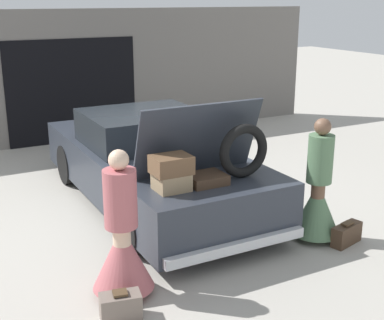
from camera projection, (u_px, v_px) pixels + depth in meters
ground_plane at (152, 202)px, 8.24m from camera, size 40.00×40.00×0.00m
garage_wall_back at (71, 77)px, 11.36m from camera, size 12.00×0.14×2.80m
car at (151, 163)px, 8.06m from camera, size 1.99×4.82×1.82m
person_left at (122, 245)px, 5.54m from camera, size 0.65×0.65×1.59m
person_right at (317, 197)px, 6.83m from camera, size 0.61×0.61×1.61m
suitcase_beside_left_person at (121, 306)px, 5.21m from camera, size 0.43×0.29×0.30m
suitcase_beside_right_person at (347, 234)px, 6.80m from camera, size 0.50×0.28×0.29m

